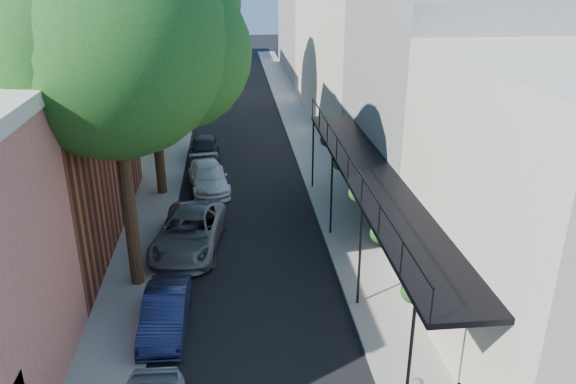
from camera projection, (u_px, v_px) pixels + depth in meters
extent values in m
cube|color=black|center=(238.00, 124.00, 37.74)|extent=(6.00, 64.00, 0.01)
cube|color=gray|center=(178.00, 125.00, 37.34)|extent=(2.00, 64.00, 0.12)
cube|color=gray|center=(297.00, 122.00, 38.10)|extent=(2.00, 64.00, 0.12)
cube|color=gray|center=(96.00, 28.00, 19.50)|extent=(0.06, 7.00, 4.00)
cube|color=gray|center=(77.00, 70.00, 31.50)|extent=(8.00, 12.00, 9.00)
cube|color=beige|center=(119.00, 32.00, 44.19)|extent=(8.00, 16.00, 10.00)
cube|color=#D4776D|center=(144.00, 26.00, 57.45)|extent=(8.00, 12.00, 8.00)
cube|color=gray|center=(461.00, 109.00, 23.09)|extent=(8.00, 10.00, 9.00)
cube|color=beige|center=(373.00, 62.00, 37.08)|extent=(8.00, 20.00, 8.00)
cube|color=gray|center=(328.00, 20.00, 53.26)|extent=(8.00, 16.00, 10.00)
cube|color=black|center=(376.00, 179.00, 18.41)|extent=(2.00, 16.00, 0.15)
cube|color=black|center=(349.00, 155.00, 17.99)|extent=(0.05, 16.00, 0.05)
cylinder|color=black|center=(409.00, 363.00, 12.53)|extent=(0.08, 0.08, 3.40)
cylinder|color=black|center=(313.00, 153.00, 26.33)|extent=(0.08, 0.08, 3.40)
sphere|color=#1A4F16|center=(413.00, 291.00, 13.01)|extent=(0.60, 0.60, 0.60)
sphere|color=#1A4F16|center=(357.00, 193.00, 18.53)|extent=(0.60, 0.60, 0.60)
sphere|color=#1A4F16|center=(327.00, 140.00, 24.05)|extent=(0.60, 0.60, 0.60)
cylinder|color=#302113|center=(127.00, 189.00, 17.65)|extent=(0.44, 0.44, 7.00)
sphere|color=#1A4F16|center=(110.00, 42.00, 15.93)|extent=(6.80, 6.80, 6.80)
sphere|color=#1A4F16|center=(175.00, 53.00, 17.22)|extent=(4.76, 4.76, 4.76)
cylinder|color=#302113|center=(157.00, 130.00, 25.14)|extent=(0.44, 0.44, 6.30)
sphere|color=#1A4F16|center=(148.00, 37.00, 23.60)|extent=(6.00, 6.00, 6.00)
sphere|color=#1A4F16|center=(186.00, 45.00, 24.76)|extent=(4.20, 4.20, 4.20)
cylinder|color=#302113|center=(173.00, 79.00, 33.22)|extent=(0.44, 0.44, 7.35)
sphere|color=#1A4F16|center=(199.00, 3.00, 32.75)|extent=(4.90, 4.90, 4.90)
imported|color=#141C40|center=(165.00, 312.00, 16.47)|extent=(1.33, 3.57, 1.17)
imported|color=slate|center=(189.00, 232.00, 21.09)|extent=(2.98, 5.30, 1.40)
imported|color=white|center=(208.00, 177.00, 26.71)|extent=(2.28, 4.41, 1.22)
imported|color=black|center=(205.00, 149.00, 30.64)|extent=(1.69, 3.89, 1.31)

